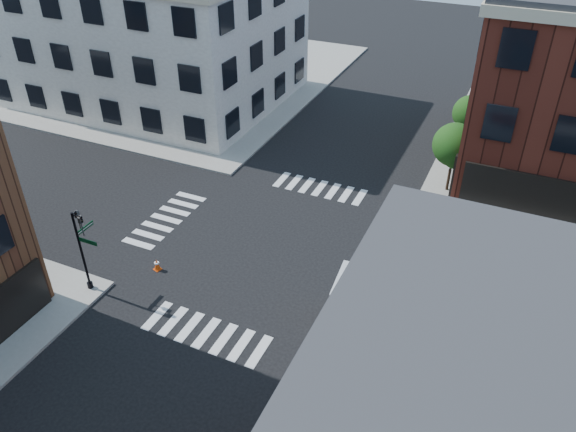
{
  "coord_description": "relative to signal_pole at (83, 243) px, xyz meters",
  "views": [
    {
      "loc": [
        10.9,
        -22.05,
        18.69
      ],
      "look_at": [
        0.98,
        -0.14,
        2.5
      ],
      "focal_mm": 35.0,
      "sensor_mm": 36.0,
      "label": 1
    }
  ],
  "objects": [
    {
      "name": "sidewalk_nw",
      "position": [
        -14.28,
        27.68,
        -2.78
      ],
      "size": [
        30.0,
        30.0,
        0.15
      ],
      "primitive_type": "cube",
      "color": "gray",
      "rests_on": "ground"
    },
    {
      "name": "tree_far",
      "position": [
        14.28,
        22.65,
        0.02
      ],
      "size": [
        2.43,
        2.43,
        4.07
      ],
      "color": "black",
      "rests_on": "ground"
    },
    {
      "name": "traffic_cone",
      "position": [
        2.02,
        2.55,
        -2.54
      ],
      "size": [
        0.46,
        0.46,
        0.66
      ],
      "rotation": [
        0.0,
        0.0,
        -0.33
      ],
      "color": "#D74209",
      "rests_on": "ground"
    },
    {
      "name": "tree_near",
      "position": [
        14.28,
        16.65,
        0.3
      ],
      "size": [
        2.69,
        2.69,
        4.49
      ],
      "color": "black",
      "rests_on": "ground"
    },
    {
      "name": "building_nw",
      "position": [
        -12.28,
        22.68,
        2.64
      ],
      "size": [
        22.0,
        16.0,
        11.0
      ],
      "primitive_type": "cube",
      "color": "beige",
      "rests_on": "ground"
    },
    {
      "name": "ground",
      "position": [
        6.72,
        6.68,
        -2.86
      ],
      "size": [
        120.0,
        120.0,
        0.0
      ],
      "primitive_type": "plane",
      "color": "black",
      "rests_on": "ground"
    },
    {
      "name": "box_truck",
      "position": [
        15.96,
        3.25,
        -0.9
      ],
      "size": [
        8.5,
        3.23,
        3.77
      ],
      "rotation": [
        0.0,
        0.0,
        0.09
      ],
      "color": "white",
      "rests_on": "ground"
    },
    {
      "name": "signal_pole",
      "position": [
        0.0,
        0.0,
        0.0
      ],
      "size": [
        1.29,
        1.24,
        4.6
      ],
      "color": "black",
      "rests_on": "ground"
    }
  ]
}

